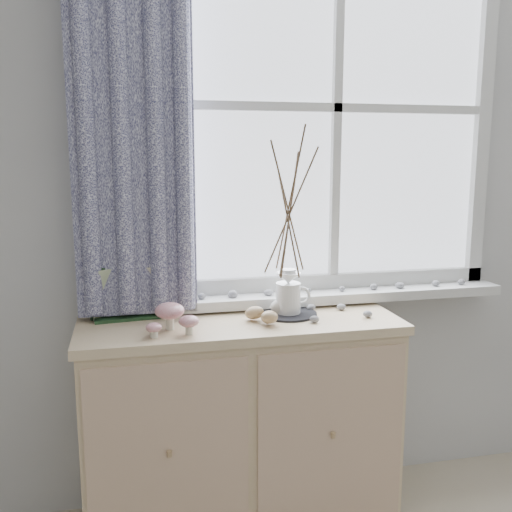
% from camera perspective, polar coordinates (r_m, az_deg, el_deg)
% --- Properties ---
extents(sideboard, '(1.20, 0.45, 0.85)m').
position_cam_1_polar(sideboard, '(2.31, -1.52, -16.55)').
color(sideboard, beige).
rests_on(sideboard, ground).
extents(botanical_book, '(0.32, 0.16, 0.21)m').
position_cam_1_polar(botanical_book, '(2.17, -12.59, -3.59)').
color(botanical_book, '#1C3B1E').
rests_on(botanical_book, sideboard).
extents(toadstool_cluster, '(0.18, 0.16, 0.10)m').
position_cam_1_polar(toadstool_cluster, '(2.02, -8.38, -5.93)').
color(toadstool_cluster, beige).
rests_on(toadstool_cluster, sideboard).
extents(wooden_eggs, '(0.10, 0.12, 0.08)m').
position_cam_1_polar(wooden_eggs, '(2.11, 0.58, -5.90)').
color(wooden_eggs, tan).
rests_on(wooden_eggs, sideboard).
extents(songbird_figurine, '(0.14, 0.07, 0.07)m').
position_cam_1_polar(songbird_figurine, '(2.21, 2.74, -4.97)').
color(songbird_figurine, silver).
rests_on(songbird_figurine, sideboard).
extents(crocheted_doily, '(0.22, 0.22, 0.01)m').
position_cam_1_polar(crocheted_doily, '(2.22, 3.21, -5.77)').
color(crocheted_doily, black).
rests_on(crocheted_doily, sideboard).
extents(twig_pitcher, '(0.29, 0.29, 0.73)m').
position_cam_1_polar(twig_pitcher, '(2.15, 3.32, 4.90)').
color(twig_pitcher, white).
rests_on(twig_pitcher, crocheted_doily).
extents(sideboard_pebbles, '(0.34, 0.23, 0.03)m').
position_cam_1_polar(sideboard_pebbles, '(2.24, 6.66, -5.46)').
color(sideboard_pebbles, gray).
rests_on(sideboard_pebbles, sideboard).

